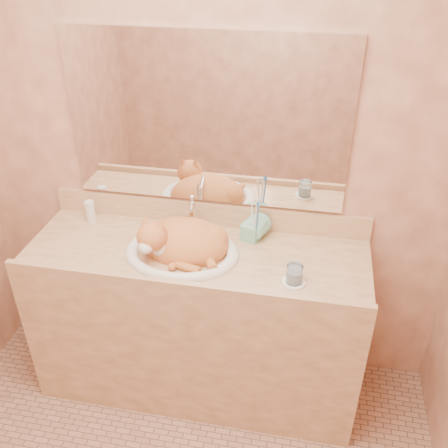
% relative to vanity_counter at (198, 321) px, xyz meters
% --- Properties ---
extents(wall_back, '(2.40, 0.02, 2.50)m').
position_rel_vanity_counter_xyz_m(wall_back, '(0.00, 0.28, 0.82)').
color(wall_back, '#9A5E46').
rests_on(wall_back, ground).
extents(vanity_counter, '(1.60, 0.55, 0.85)m').
position_rel_vanity_counter_xyz_m(vanity_counter, '(0.00, 0.00, 0.00)').
color(vanity_counter, '#9C6C46').
rests_on(vanity_counter, floor).
extents(mirror, '(1.30, 0.02, 0.80)m').
position_rel_vanity_counter_xyz_m(mirror, '(0.00, 0.26, 0.97)').
color(mirror, white).
rests_on(mirror, wall_back).
extents(sink_basin, '(0.60, 0.54, 0.16)m').
position_rel_vanity_counter_xyz_m(sink_basin, '(-0.06, -0.02, 0.51)').
color(sink_basin, white).
rests_on(sink_basin, vanity_counter).
extents(faucet, '(0.05, 0.13, 0.18)m').
position_rel_vanity_counter_xyz_m(faucet, '(-0.06, 0.18, 0.51)').
color(faucet, white).
rests_on(faucet, vanity_counter).
extents(cat, '(0.43, 0.36, 0.22)m').
position_rel_vanity_counter_xyz_m(cat, '(-0.07, -0.00, 0.49)').
color(cat, '#B95D2A').
rests_on(cat, sink_basin).
extents(soap_dispenser, '(0.11, 0.11, 0.19)m').
position_rel_vanity_counter_xyz_m(soap_dispenser, '(0.22, 0.13, 0.52)').
color(soap_dispenser, '#75BB9D').
rests_on(soap_dispenser, vanity_counter).
extents(toothbrush_cup, '(0.13, 0.13, 0.11)m').
position_rel_vanity_counter_xyz_m(toothbrush_cup, '(0.26, 0.13, 0.48)').
color(toothbrush_cup, '#75BB9D').
rests_on(toothbrush_cup, vanity_counter).
extents(toothbrushes, '(0.04, 0.04, 0.24)m').
position_rel_vanity_counter_xyz_m(toothbrushes, '(0.26, 0.13, 0.57)').
color(toothbrushes, silver).
rests_on(toothbrushes, toothbrush_cup).
extents(saucer, '(0.10, 0.10, 0.01)m').
position_rel_vanity_counter_xyz_m(saucer, '(0.46, -0.14, 0.43)').
color(saucer, white).
rests_on(saucer, vanity_counter).
extents(water_glass, '(0.07, 0.07, 0.08)m').
position_rel_vanity_counter_xyz_m(water_glass, '(0.46, -0.14, 0.48)').
color(water_glass, white).
rests_on(water_glass, saucer).
extents(lotion_bottle, '(0.05, 0.05, 0.11)m').
position_rel_vanity_counter_xyz_m(lotion_bottle, '(-0.59, 0.17, 0.48)').
color(lotion_bottle, silver).
rests_on(lotion_bottle, vanity_counter).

